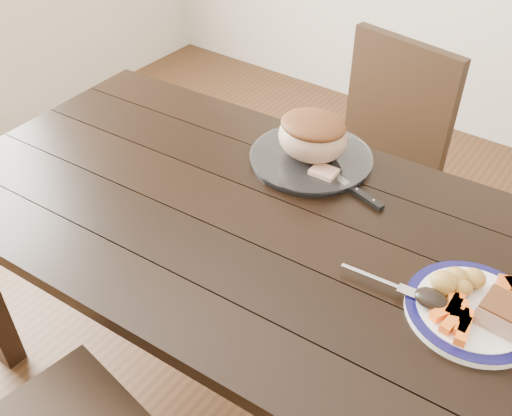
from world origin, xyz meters
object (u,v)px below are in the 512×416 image
Objects in this scene: dinner_plate at (472,311)px; roast_joint at (312,137)px; dining_table at (236,234)px; chair_far at (373,157)px; pork_slice at (506,315)px; carving_knife at (354,190)px; fork at (385,283)px; serving_platter at (311,159)px.

roast_joint is (-0.57, 0.28, 0.07)m from dinner_plate.
chair_far reaches higher than dining_table.
dinner_plate is (0.57, -0.72, 0.23)m from chair_far.
carving_knife is (-0.47, 0.23, -0.04)m from pork_slice.
roast_joint is at bearing 177.86° from carving_knife.
carving_knife is at bearing -17.72° from roast_joint.
chair_far is 2.96× the size of carving_knife.
dinner_plate is at bearing -13.40° from carving_knife.
dinner_plate is 0.19m from fork.
dining_table is 16.13× the size of pork_slice.
dining_table is at bearing -116.30° from carving_knife.
chair_far is at bearing 124.00° from carving_knife.
serving_platter is at bearing 135.11° from fork.
dining_table is 0.34m from carving_knife.
roast_joint reaches higher than dining_table.
chair_far reaches higher than serving_platter.
chair_far reaches higher than roast_joint.
dining_table is 0.34m from roast_joint.
pork_slice reaches higher than fork.
roast_joint is at bearing 0.00° from serving_platter.
fork is (0.44, -0.03, 0.11)m from dining_table.
serving_platter is at bearing 154.14° from dinner_plate.
fork is 0.89× the size of roast_joint.
serving_platter is 0.51m from fork.
dining_table is 5.87× the size of dinner_plate.
fork reaches higher than serving_platter.
roast_joint is at bearing 135.11° from fork.
dining_table is 4.84× the size of serving_platter.
dinner_plate is 1.41× the size of roast_joint.
carving_knife is at bearing 153.85° from pork_slice.
dinner_plate is 0.90× the size of carving_knife.
dinner_plate is 1.58× the size of fork.
fork is at bearing -34.89° from carving_knife.
serving_platter is at bearing 99.85° from chair_far.
serving_platter is 1.91× the size of fork.
roast_joint is (-0.39, 0.32, 0.06)m from fork.
dining_table is 9.25× the size of fork.
pork_slice is (0.06, -0.01, 0.04)m from dinner_plate.
fork is at bearing -170.42° from pork_slice.
chair_far is (0.05, 0.74, -0.13)m from dining_table.
serving_platter is 1.71× the size of roast_joint.
carving_knife is (0.17, -0.05, -0.00)m from serving_platter.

